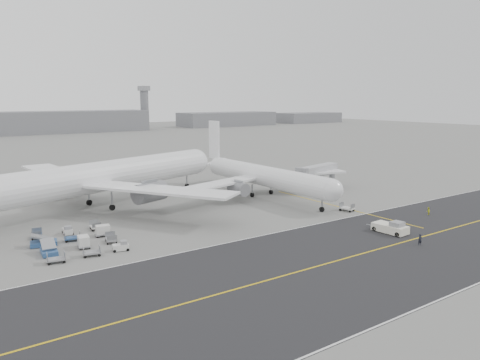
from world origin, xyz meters
TOP-DOWN VIEW (x-y plane):
  - ground at (0.00, 0.00)m, footprint 700.00×700.00m
  - taxiway at (5.02, -17.98)m, footprint 220.00×59.00m
  - horizon_buildings at (30.00, 260.00)m, footprint 520.00×28.00m
  - control_tower at (100.00, 265.00)m, footprint 7.00×7.00m
  - airliner_a at (-11.20, 33.26)m, footprint 63.24×62.05m
  - airliner_b at (23.63, 23.36)m, footprint 47.85×48.40m
  - pushback_tug at (22.83, -13.50)m, footprint 3.17×7.75m
  - jet_bridge at (40.79, 22.53)m, footprint 16.27×6.60m
  - gse_cluster at (-22.73, 10.85)m, footprint 19.83×23.10m
  - stray_dolly at (28.57, 1.59)m, footprint 2.37×3.16m
  - ground_crew_a at (20.86, -20.46)m, footprint 0.77×0.62m
  - ground_crew_b at (39.19, -9.80)m, footprint 0.92×0.83m

SIDE VIEW (x-z plane):
  - ground at x=0.00m, z-range 0.00..0.00m
  - horizon_buildings at x=30.00m, z-range -14.00..14.00m
  - gse_cluster at x=-22.73m, z-range -0.97..0.97m
  - stray_dolly at x=28.57m, z-range -0.87..0.87m
  - taxiway at x=5.02m, z-range -0.01..0.03m
  - ground_crew_b at x=39.19m, z-range 0.00..1.56m
  - pushback_tug at x=22.83m, z-range -0.20..2.00m
  - ground_crew_a at x=20.86m, z-range 0.00..1.84m
  - jet_bridge at x=40.79m, z-range 1.20..7.28m
  - airliner_b at x=23.63m, z-range -3.53..13.16m
  - airliner_a at x=-11.20m, z-range -4.81..17.82m
  - control_tower at x=100.00m, z-range 0.63..31.88m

